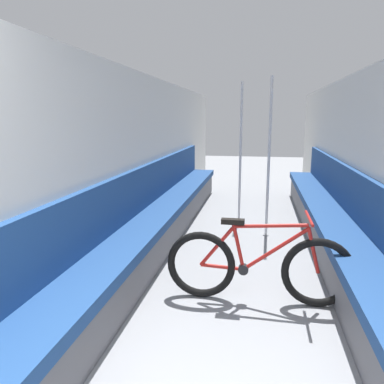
% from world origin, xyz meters
% --- Properties ---
extents(wall_left, '(0.10, 10.98, 2.14)m').
position_xyz_m(wall_left, '(-1.34, 3.89, 1.07)').
color(wall_left, silver).
rests_on(wall_left, ground).
extents(wall_right, '(0.10, 10.98, 2.14)m').
position_xyz_m(wall_right, '(1.34, 3.89, 1.07)').
color(wall_right, silver).
rests_on(wall_right, ground).
extents(bench_seat_row_left, '(0.48, 6.82, 1.01)m').
position_xyz_m(bench_seat_row_left, '(-1.08, 3.88, 0.32)').
color(bench_seat_row_left, '#5B5B60').
rests_on(bench_seat_row_left, ground).
extents(bench_seat_row_right, '(0.48, 6.82, 1.01)m').
position_xyz_m(bench_seat_row_right, '(1.08, 3.88, 0.32)').
color(bench_seat_row_right, '#5B5B60').
rests_on(bench_seat_row_right, ground).
extents(bicycle, '(1.62, 0.46, 0.79)m').
position_xyz_m(bicycle, '(0.19, 2.40, 0.33)').
color(bicycle, black).
rests_on(bicycle, ground).
extents(grab_pole_near, '(0.08, 0.08, 2.12)m').
position_xyz_m(grab_pole_near, '(-0.12, 5.11, 1.03)').
color(grab_pole_near, gray).
rests_on(grab_pole_near, ground).
extents(grab_pole_far, '(0.08, 0.08, 2.12)m').
position_xyz_m(grab_pole_far, '(0.29, 4.33, 1.03)').
color(grab_pole_far, gray).
rests_on(grab_pole_far, ground).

